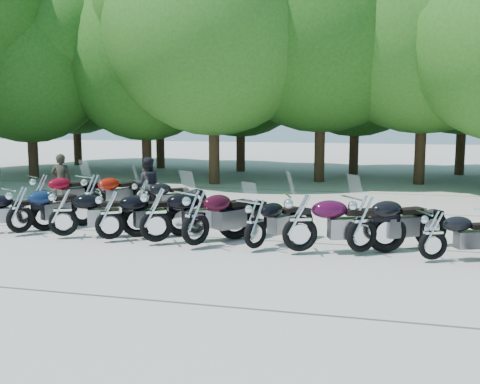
% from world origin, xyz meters
% --- Properties ---
extents(ground, '(90.00, 90.00, 0.00)m').
position_xyz_m(ground, '(0.00, 0.00, 0.00)').
color(ground, '#A49E95').
rests_on(ground, ground).
extents(tree_1, '(6.97, 6.97, 8.55)m').
position_xyz_m(tree_1, '(-12.04, 11.24, 5.06)').
color(tree_1, '#3A2614').
rests_on(tree_1, ground).
extents(tree_2, '(7.31, 7.31, 8.97)m').
position_xyz_m(tree_2, '(-7.25, 12.84, 5.31)').
color(tree_2, '#3A2614').
rests_on(tree_2, ground).
extents(tree_3, '(8.70, 8.70, 10.67)m').
position_xyz_m(tree_3, '(-3.57, 11.24, 6.32)').
color(tree_3, '#3A2614').
rests_on(tree_3, ground).
extents(tree_4, '(9.13, 9.13, 11.20)m').
position_xyz_m(tree_4, '(0.54, 13.09, 6.64)').
color(tree_4, '#3A2614').
rests_on(tree_4, ground).
extents(tree_5, '(9.04, 9.04, 11.10)m').
position_xyz_m(tree_5, '(4.61, 13.20, 6.57)').
color(tree_5, '#3A2614').
rests_on(tree_5, ground).
extents(tree_9, '(7.59, 7.59, 9.32)m').
position_xyz_m(tree_9, '(-13.53, 17.59, 5.52)').
color(tree_9, '#3A2614').
rests_on(tree_9, ground).
extents(tree_10, '(7.78, 7.78, 9.55)m').
position_xyz_m(tree_10, '(-8.29, 16.97, 5.66)').
color(tree_10, '#3A2614').
rests_on(tree_10, ground).
extents(tree_11, '(7.56, 7.56, 9.28)m').
position_xyz_m(tree_11, '(-3.76, 16.43, 5.49)').
color(tree_11, '#3A2614').
rests_on(tree_11, ground).
extents(tree_12, '(7.88, 7.88, 9.67)m').
position_xyz_m(tree_12, '(1.80, 16.47, 5.72)').
color(tree_12, '#3A2614').
rests_on(tree_12, ground).
extents(tree_13, '(8.31, 8.31, 10.20)m').
position_xyz_m(tree_13, '(6.69, 17.47, 6.04)').
color(tree_13, '#3A2614').
rests_on(tree_13, ground).
extents(motorcycle_1, '(1.79, 2.35, 1.31)m').
position_xyz_m(motorcycle_1, '(-5.17, 0.60, 0.65)').
color(motorcycle_1, '#0E1F3E').
rests_on(motorcycle_1, ground).
extents(motorcycle_2, '(2.43, 1.53, 1.32)m').
position_xyz_m(motorcycle_2, '(-3.96, 0.52, 0.66)').
color(motorcycle_2, black).
rests_on(motorcycle_2, ground).
extents(motorcycle_3, '(2.27, 1.99, 1.31)m').
position_xyz_m(motorcycle_3, '(-2.76, 0.48, 0.66)').
color(motorcycle_3, black).
rests_on(motorcycle_3, ground).
extents(motorcycle_4, '(2.56, 2.04, 1.44)m').
position_xyz_m(motorcycle_4, '(-1.64, 0.46, 0.72)').
color(motorcycle_4, black).
rests_on(motorcycle_4, ground).
extents(motorcycle_5, '(2.01, 2.53, 1.42)m').
position_xyz_m(motorcycle_5, '(-0.69, 0.37, 0.71)').
color(motorcycle_5, black).
rests_on(motorcycle_5, ground).
extents(motorcycle_6, '(1.68, 2.24, 1.24)m').
position_xyz_m(motorcycle_6, '(0.60, 0.47, 0.62)').
color(motorcycle_6, black).
rests_on(motorcycle_6, ground).
extents(motorcycle_7, '(2.65, 1.61, 1.44)m').
position_xyz_m(motorcycle_7, '(1.55, 0.39, 0.72)').
color(motorcycle_7, '#370724').
rests_on(motorcycle_7, ground).
extents(motorcycle_8, '(2.43, 2.09, 1.40)m').
position_xyz_m(motorcycle_8, '(2.77, 0.66, 0.70)').
color(motorcycle_8, black).
rests_on(motorcycle_8, ground).
extents(motorcycle_9, '(2.12, 1.38, 1.15)m').
position_xyz_m(motorcycle_9, '(4.13, 0.42, 0.58)').
color(motorcycle_9, black).
rests_on(motorcycle_9, ground).
extents(motorcycle_12, '(1.84, 2.37, 1.33)m').
position_xyz_m(motorcycle_12, '(-6.21, 3.05, 0.66)').
color(motorcycle_12, maroon).
rests_on(motorcycle_12, ground).
extents(motorcycle_13, '(1.75, 2.48, 1.36)m').
position_xyz_m(motorcycle_13, '(-4.66, 3.10, 0.68)').
color(motorcycle_13, '#971205').
rests_on(motorcycle_13, ground).
extents(motorcycle_14, '(2.10, 1.84, 1.21)m').
position_xyz_m(motorcycle_14, '(-3.26, 3.36, 0.61)').
color(motorcycle_14, black).
rests_on(motorcycle_14, ground).
extents(rider_0, '(0.70, 0.55, 1.68)m').
position_xyz_m(rider_0, '(-6.31, 4.27, 0.84)').
color(rider_0, black).
rests_on(rider_0, ground).
extents(rider_1, '(0.95, 0.85, 1.61)m').
position_xyz_m(rider_1, '(-3.56, 4.43, 0.81)').
color(rider_1, black).
rests_on(rider_1, ground).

